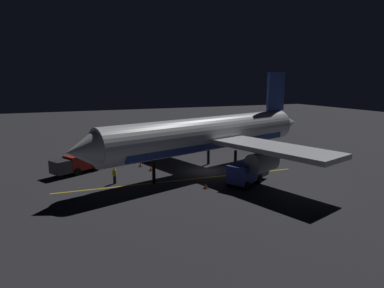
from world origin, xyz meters
name	(u,v)px	position (x,y,z in m)	size (l,w,h in m)	color
ground_plane	(207,172)	(0.00, 0.00, -0.10)	(180.00, 180.00, 0.20)	#2E2E34
apron_guide_stripe	(184,180)	(-2.38, 4.00, 0.00)	(0.24, 27.53, 0.01)	gold
airliner	(211,135)	(0.17, -0.56, 4.42)	(31.16, 34.65, 12.00)	white
baggage_truck	(77,164)	(5.14, 14.68, 1.14)	(4.44, 5.79, 2.18)	maroon
catering_truck	(248,172)	(-6.16, -1.86, 1.21)	(4.69, 6.10, 2.34)	navy
ground_crew_worker	(114,176)	(-0.75, 11.30, 0.89)	(0.40, 0.40, 1.74)	black
traffic_cone_near_left	(206,186)	(-5.98, 2.98, 0.25)	(0.50, 0.50, 0.55)	#EA590F
traffic_cone_near_right	(140,165)	(5.17, 7.01, 0.25)	(0.50, 0.50, 0.55)	#EA590F
traffic_cone_under_wing	(151,169)	(2.74, 6.30, 0.25)	(0.50, 0.50, 0.55)	#EA590F
traffic_cone_far	(153,161)	(6.63, 4.98, 0.25)	(0.50, 0.50, 0.55)	#EA590F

